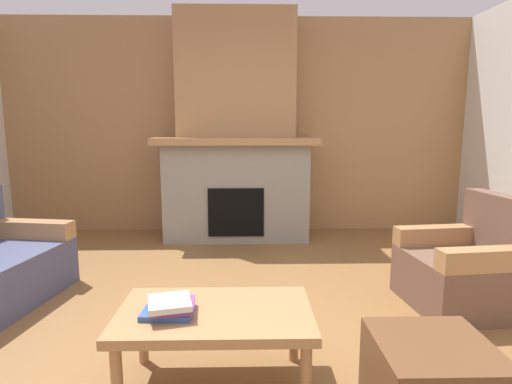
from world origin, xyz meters
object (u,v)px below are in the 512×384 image
at_px(fireplace, 236,142).
at_px(ottoman, 431,383).
at_px(armchair, 467,269).
at_px(coffee_table, 215,320).

bearing_deg(fireplace, ottoman, -73.70).
height_order(fireplace, armchair, fireplace).
height_order(armchair, coffee_table, armchair).
bearing_deg(fireplace, coffee_table, -90.75).
height_order(armchair, ottoman, armchair).
bearing_deg(coffee_table, fireplace, 89.25).
height_order(fireplace, coffee_table, fireplace).
distance_m(fireplace, armchair, 2.88).
bearing_deg(ottoman, coffee_table, 163.79).
relative_size(armchair, ottoman, 1.63).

